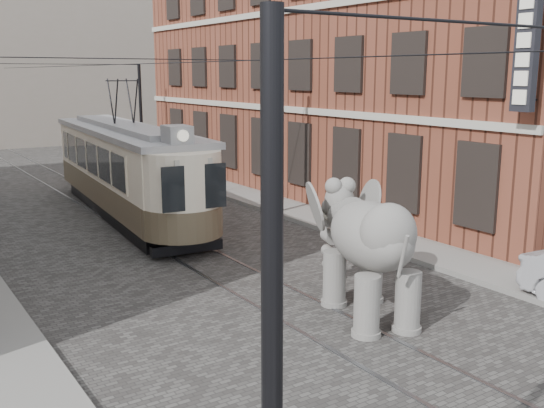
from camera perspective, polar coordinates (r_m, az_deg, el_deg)
ground at (r=17.09m, az=-2.74°, el=-6.92°), size 120.00×120.00×0.00m
tram_rails at (r=17.08m, az=-2.74°, el=-6.88°), size 1.54×80.00×0.02m
sidewalk_right at (r=20.63m, az=11.79°, el=-3.63°), size 2.00×60.00×0.15m
brick_building at (r=29.92m, az=6.77°, el=12.75°), size 8.00×26.00×12.00m
catenary at (r=20.72m, az=-10.39°, el=4.75°), size 11.00×30.20×6.00m
tram at (r=24.93m, az=-13.22°, el=4.95°), size 3.86×13.44×5.26m
elephant at (r=14.27m, az=8.95°, el=-4.59°), size 4.04×5.46×2.98m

